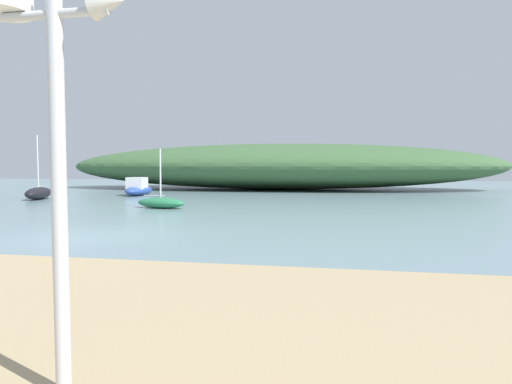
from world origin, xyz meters
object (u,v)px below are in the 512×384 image
at_px(mast_structure, 27,44).
at_px(motorboat_far_left, 139,189).
at_px(sailboat_west_reach, 39,193).
at_px(sailboat_near_shore, 161,203).

height_order(mast_structure, motorboat_far_left, mast_structure).
bearing_deg(sailboat_west_reach, mast_structure, -52.43).
bearing_deg(mast_structure, motorboat_far_left, 114.45).
distance_m(sailboat_west_reach, sailboat_near_shore, 11.24).
bearing_deg(sailboat_west_reach, motorboat_far_left, 47.00).
xyz_separation_m(sailboat_west_reach, sailboat_near_shore, (10.33, -4.42, -0.12)).
bearing_deg(motorboat_far_left, sailboat_near_shore, -58.33).
relative_size(mast_structure, motorboat_far_left, 0.83).
height_order(motorboat_far_left, sailboat_west_reach, sailboat_west_reach).
distance_m(mast_structure, motorboat_far_left, 29.28).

